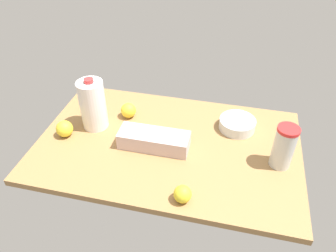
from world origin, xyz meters
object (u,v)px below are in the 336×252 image
Objects in this scene: egg_carton at (154,140)px; milk_jug at (93,105)px; mixing_bowl at (237,124)px; tumbler_cup at (284,147)px; lemon_beside_bowl at (128,110)px; lemon_by_jug at (65,129)px; lemon_near_front at (183,194)px.

egg_carton is 1.21× the size of milk_jug.
mixing_bowl is 29.27cm from tumbler_cup.
lemon_beside_bowl is (18.57, -19.17, 0.05)cm from egg_carton.
tumbler_cup is at bearing 133.15° from mixing_bowl.
lemon_near_front is at bearing 157.61° from lemon_by_jug.
milk_jug is (67.78, 13.38, 9.71)cm from mixing_bowl.
tumbler_cup is at bearing 175.22° from milk_jug.
tumbler_cup is 2.58× the size of lemon_beside_bowl.
lemon_near_front is 66.55cm from lemon_by_jug.
lemon_beside_bowl is (-13.44, -10.58, -8.49)cm from milk_jug.
mixing_bowl is 0.88× the size of tumbler_cup.
mixing_bowl is 2.50× the size of lemon_near_front.
lemon_near_front is at bearing 144.66° from milk_jug.
mixing_bowl is at bearing -109.24° from lemon_near_front.
lemon_by_jug reaches higher than mixing_bowl.
egg_carton reaches higher than lemon_near_front.
lemon_by_jug reaches higher than lemon_near_front.
mixing_bowl is at bearing -163.10° from lemon_by_jug.
lemon_beside_bowl is 32.24cm from lemon_by_jug.
milk_jug is at bearing -136.09° from lemon_by_jug.
tumbler_cup is at bearing -178.67° from egg_carton.
tumbler_cup is 55.52cm from egg_carton.
milk_jug is at bearing 11.17° from mixing_bowl.
milk_jug reaches higher than lemon_beside_bowl.
milk_jug is at bearing -35.34° from lemon_near_front.
tumbler_cup is 98.34cm from lemon_by_jug.
lemon_by_jug reaches higher than egg_carton.
milk_jug is 62.65cm from lemon_near_front.
lemon_beside_bowl reaches higher than mixing_bowl.
tumbler_cup is 2.52× the size of lemon_by_jug.
mixing_bowl is 2.21× the size of lemon_by_jug.
lemon_beside_bowl is at bearing 2.95° from mixing_bowl.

